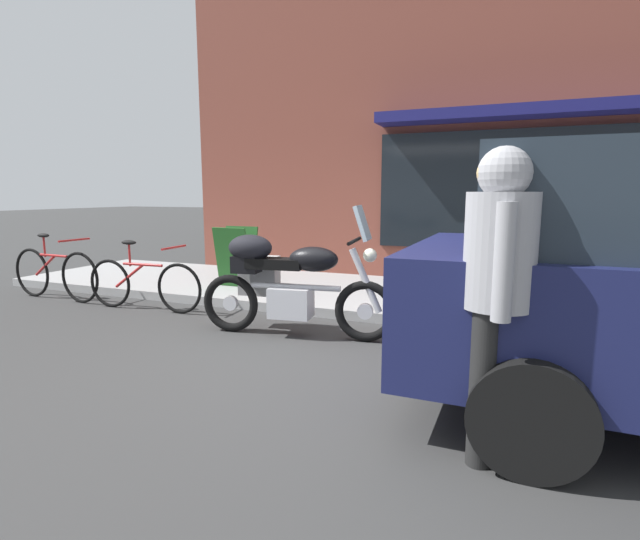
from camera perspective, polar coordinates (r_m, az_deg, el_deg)
name	(u,v)px	position (r m, az deg, el deg)	size (l,w,h in m)	color
ground_plane	(320,355)	(4.63, 0.01, -10.00)	(80.00, 80.00, 0.00)	#353535
touring_motorcycle	(284,280)	(5.15, -4.22, -1.14)	(2.12, 0.65, 1.40)	black
parked_bicycle	(143,283)	(6.67, -20.17, -1.47)	(1.73, 0.48, 0.91)	black
pedestrian_walking	(499,269)	(2.79, 20.36, 0.14)	(0.42, 0.56, 1.76)	black
sandwich_board_sign	(236,257)	(7.36, -9.89, 1.57)	(0.55, 0.41, 0.89)	#1E511E
second_bicycle_by_cafe	(55,273)	(7.86, -28.84, -0.30)	(1.73, 0.48, 0.95)	black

